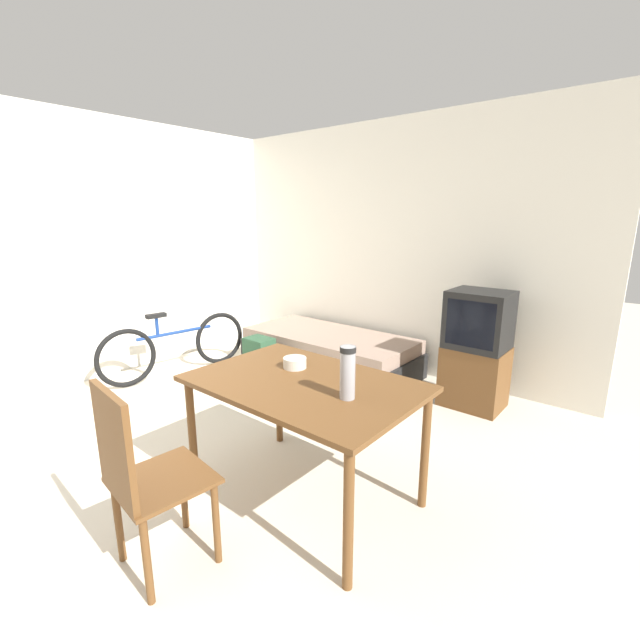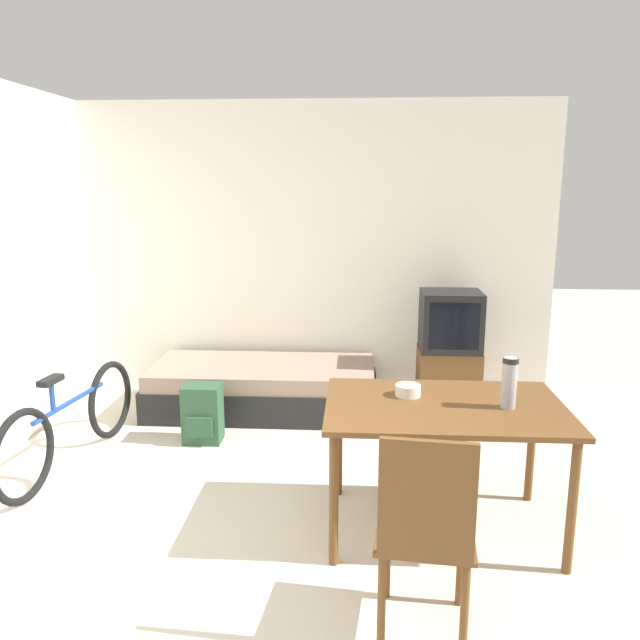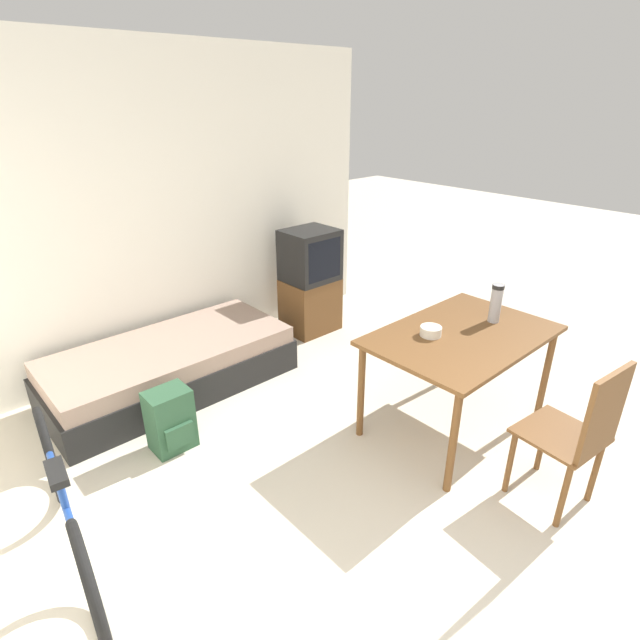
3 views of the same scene
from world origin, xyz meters
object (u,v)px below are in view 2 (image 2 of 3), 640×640
(dining_table, at_px, (444,418))
(daybed, at_px, (264,387))
(mate_bowl, at_px, (408,390))
(bicycle, at_px, (72,423))
(thermos_flask, at_px, (509,381))
(backpack, at_px, (203,414))
(wooden_chair, at_px, (425,527))
(tv, at_px, (449,352))

(dining_table, bearing_deg, daybed, 124.79)
(daybed, bearing_deg, mate_bowl, -57.57)
(bicycle, height_order, thermos_flask, thermos_flask)
(bicycle, relative_size, backpack, 3.67)
(wooden_chair, height_order, thermos_flask, thermos_flask)
(daybed, bearing_deg, backpack, -116.96)
(bicycle, xyz_separation_m, thermos_flask, (2.83, -0.73, 0.60))
(thermos_flask, bearing_deg, daybed, 130.59)
(tv, relative_size, bicycle, 0.64)
(dining_table, distance_m, mate_bowl, 0.26)
(tv, xyz_separation_m, wooden_chair, (-0.50, -2.89, 0.01))
(daybed, xyz_separation_m, tv, (1.62, 0.08, 0.33))
(tv, xyz_separation_m, backpack, (-1.99, -0.81, -0.31))
(dining_table, distance_m, wooden_chair, 0.95)
(daybed, distance_m, mate_bowl, 2.16)
(daybed, height_order, thermos_flask, thermos_flask)
(tv, bearing_deg, thermos_flask, -89.21)
(bicycle, distance_m, mate_bowl, 2.42)
(tv, bearing_deg, mate_bowl, -105.32)
(thermos_flask, bearing_deg, mate_bowl, 162.66)
(tv, xyz_separation_m, dining_table, (-0.31, -1.97, 0.15))
(daybed, height_order, wooden_chair, wooden_chair)
(wooden_chair, bearing_deg, backpack, 125.50)
(dining_table, height_order, bicycle, dining_table)
(tv, xyz_separation_m, thermos_flask, (0.03, -2.00, 0.38))
(bicycle, xyz_separation_m, backpack, (0.81, 0.47, -0.09))
(mate_bowl, bearing_deg, wooden_chair, -89.95)
(daybed, xyz_separation_m, wooden_chair, (1.12, -2.81, 0.34))
(wooden_chair, bearing_deg, bicycle, 145.00)
(tv, distance_m, backpack, 2.17)
(tv, relative_size, thermos_flask, 3.75)
(dining_table, height_order, wooden_chair, wooden_chair)
(thermos_flask, bearing_deg, wooden_chair, -120.92)
(dining_table, xyz_separation_m, backpack, (-1.68, 1.16, -0.46))
(thermos_flask, xyz_separation_m, backpack, (-2.02, 1.20, -0.69))
(backpack, bearing_deg, wooden_chair, -54.50)
(daybed, height_order, backpack, backpack)
(dining_table, xyz_separation_m, mate_bowl, (-0.20, 0.13, 0.11))
(daybed, height_order, tv, tv)
(daybed, xyz_separation_m, mate_bowl, (1.12, -1.76, 0.59))
(wooden_chair, distance_m, thermos_flask, 1.10)
(tv, distance_m, thermos_flask, 2.04)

